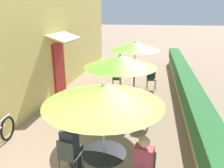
{
  "coord_description": "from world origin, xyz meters",
  "views": [
    {
      "loc": [
        1.48,
        -1.98,
        3.28
      ],
      "look_at": [
        0.15,
        4.83,
        1.0
      ],
      "focal_mm": 35.0,
      "sensor_mm": 36.0,
      "label": 1
    }
  ],
  "objects_px": {
    "cafe_chair_near_right": "(69,154)",
    "coffee_cup_far": "(137,72)",
    "cafe_chair_mid_right": "(115,97)",
    "seated_patron_near_left": "(143,165)",
    "patio_umbrella_mid": "(120,61)",
    "cafe_chair_far_right": "(117,78)",
    "patio_table_near": "(104,160)",
    "patio_table_mid": "(120,105)",
    "coffee_cup_mid": "(124,97)",
    "patio_table_far": "(134,77)",
    "cafe_chair_mid_back": "(100,113)",
    "cafe_chair_far_left": "(151,77)",
    "patio_umbrella_near": "(103,94)",
    "patio_umbrella_far": "(135,46)",
    "cafe_chair_mid_left": "(144,109)",
    "seated_patron_near_right": "(71,144)"
  },
  "relations": [
    {
      "from": "cafe_chair_near_right",
      "to": "coffee_cup_far",
      "type": "distance_m",
      "value": 5.83
    },
    {
      "from": "cafe_chair_mid_right",
      "to": "cafe_chair_near_right",
      "type": "bearing_deg",
      "value": -22.37
    },
    {
      "from": "cafe_chair_mid_right",
      "to": "coffee_cup_far",
      "type": "distance_m",
      "value": 2.49
    },
    {
      "from": "seated_patron_near_left",
      "to": "cafe_chair_near_right",
      "type": "height_order",
      "value": "seated_patron_near_left"
    },
    {
      "from": "patio_umbrella_mid",
      "to": "cafe_chair_far_right",
      "type": "xyz_separation_m",
      "value": [
        -0.61,
        3.0,
        -1.41
      ]
    },
    {
      "from": "patio_table_near",
      "to": "patio_table_mid",
      "type": "height_order",
      "value": "same"
    },
    {
      "from": "patio_table_near",
      "to": "cafe_chair_near_right",
      "type": "distance_m",
      "value": 0.77
    },
    {
      "from": "coffee_cup_mid",
      "to": "patio_table_far",
      "type": "distance_m",
      "value": 3.07
    },
    {
      "from": "seated_patron_near_left",
      "to": "cafe_chair_mid_back",
      "type": "bearing_deg",
      "value": -48.0
    },
    {
      "from": "cafe_chair_near_right",
      "to": "patio_table_mid",
      "type": "height_order",
      "value": "cafe_chair_near_right"
    },
    {
      "from": "patio_table_near",
      "to": "cafe_chair_far_right",
      "type": "xyz_separation_m",
      "value": [
        -0.74,
        5.7,
        -0.03
      ]
    },
    {
      "from": "seated_patron_near_left",
      "to": "cafe_chair_far_left",
      "type": "xyz_separation_m",
      "value": [
        0.02,
        6.23,
        -0.17
      ]
    },
    {
      "from": "cafe_chair_far_left",
      "to": "patio_table_mid",
      "type": "bearing_deg",
      "value": 67.85
    },
    {
      "from": "patio_umbrella_near",
      "to": "cafe_chair_near_right",
      "type": "relative_size",
      "value": 2.47
    },
    {
      "from": "patio_table_near",
      "to": "coffee_cup_mid",
      "type": "height_order",
      "value": "coffee_cup_mid"
    },
    {
      "from": "cafe_chair_mid_right",
      "to": "coffee_cup_far",
      "type": "xyz_separation_m",
      "value": [
        0.58,
        2.41,
        0.25
      ]
    },
    {
      "from": "cafe_chair_mid_back",
      "to": "patio_umbrella_far",
      "type": "relative_size",
      "value": 0.4
    },
    {
      "from": "cafe_chair_mid_left",
      "to": "seated_patron_near_right",
      "type": "bearing_deg",
      "value": 73.8
    },
    {
      "from": "cafe_chair_mid_left",
      "to": "cafe_chair_mid_back",
      "type": "relative_size",
      "value": 1.0
    },
    {
      "from": "patio_umbrella_near",
      "to": "cafe_chair_mid_right",
      "type": "relative_size",
      "value": 2.47
    },
    {
      "from": "coffee_cup_mid",
      "to": "cafe_chair_near_right",
      "type": "bearing_deg",
      "value": -105.45
    },
    {
      "from": "cafe_chair_mid_left",
      "to": "cafe_chair_far_right",
      "type": "xyz_separation_m",
      "value": [
        -1.37,
        3.1,
        0.0
      ]
    },
    {
      "from": "cafe_chair_far_right",
      "to": "coffee_cup_far",
      "type": "xyz_separation_m",
      "value": [
        0.89,
        0.13,
        0.25
      ]
    },
    {
      "from": "patio_table_far",
      "to": "cafe_chair_far_right",
      "type": "distance_m",
      "value": 0.77
    },
    {
      "from": "patio_table_near",
      "to": "cafe_chair_mid_left",
      "type": "distance_m",
      "value": 2.67
    },
    {
      "from": "coffee_cup_far",
      "to": "cafe_chair_mid_left",
      "type": "bearing_deg",
      "value": -81.56
    },
    {
      "from": "cafe_chair_mid_back",
      "to": "patio_table_far",
      "type": "bearing_deg",
      "value": 34.22
    },
    {
      "from": "cafe_chair_far_left",
      "to": "cafe_chair_far_right",
      "type": "distance_m",
      "value": 1.54
    },
    {
      "from": "patio_umbrella_near",
      "to": "cafe_chair_near_right",
      "type": "height_order",
      "value": "patio_umbrella_near"
    },
    {
      "from": "cafe_chair_mid_back",
      "to": "patio_umbrella_near",
      "type": "bearing_deg",
      "value": -120.38
    },
    {
      "from": "coffee_cup_mid",
      "to": "cafe_chair_far_right",
      "type": "distance_m",
      "value": 2.99
    },
    {
      "from": "cafe_chair_far_right",
      "to": "cafe_chair_mid_back",
      "type": "bearing_deg",
      "value": -94.98
    },
    {
      "from": "cafe_chair_near_right",
      "to": "patio_umbrella_mid",
      "type": "xyz_separation_m",
      "value": [
        0.64,
        2.63,
        1.41
      ]
    },
    {
      "from": "seated_patron_near_left",
      "to": "cafe_chair_near_right",
      "type": "relative_size",
      "value": 1.44
    },
    {
      "from": "patio_table_near",
      "to": "coffee_cup_mid",
      "type": "bearing_deg",
      "value": 90.25
    },
    {
      "from": "coffee_cup_mid",
      "to": "patio_table_far",
      "type": "relative_size",
      "value": 0.11
    },
    {
      "from": "patio_umbrella_far",
      "to": "cafe_chair_far_left",
      "type": "xyz_separation_m",
      "value": [
        0.75,
        0.17,
        -1.41
      ]
    },
    {
      "from": "patio_umbrella_mid",
      "to": "coffee_cup_far",
      "type": "height_order",
      "value": "patio_umbrella_mid"
    },
    {
      "from": "patio_umbrella_mid",
      "to": "patio_table_far",
      "type": "relative_size",
      "value": 2.52
    },
    {
      "from": "patio_table_mid",
      "to": "cafe_chair_mid_right",
      "type": "bearing_deg",
      "value": 112.15
    },
    {
      "from": "patio_umbrella_near",
      "to": "seated_patron_near_left",
      "type": "relative_size",
      "value": 1.72
    },
    {
      "from": "seated_patron_near_left",
      "to": "patio_umbrella_mid",
      "type": "distance_m",
      "value": 3.26
    },
    {
      "from": "seated_patron_near_left",
      "to": "patio_umbrella_mid",
      "type": "height_order",
      "value": "patio_umbrella_mid"
    },
    {
      "from": "patio_table_near",
      "to": "patio_umbrella_mid",
      "type": "height_order",
      "value": "patio_umbrella_mid"
    },
    {
      "from": "cafe_chair_far_left",
      "to": "patio_umbrella_near",
      "type": "bearing_deg",
      "value": 75.67
    },
    {
      "from": "cafe_chair_mid_right",
      "to": "patio_table_far",
      "type": "distance_m",
      "value": 2.49
    },
    {
      "from": "patio_umbrella_far",
      "to": "cafe_chair_far_right",
      "type": "xyz_separation_m",
      "value": [
        -0.75,
        -0.17,
        -1.41
      ]
    },
    {
      "from": "patio_umbrella_far",
      "to": "patio_table_far",
      "type": "bearing_deg",
      "value": 0.0
    },
    {
      "from": "patio_table_near",
      "to": "seated_patron_near_left",
      "type": "bearing_deg",
      "value": -14.04
    },
    {
      "from": "patio_umbrella_mid",
      "to": "coffee_cup_mid",
      "type": "bearing_deg",
      "value": 41.56
    }
  ]
}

